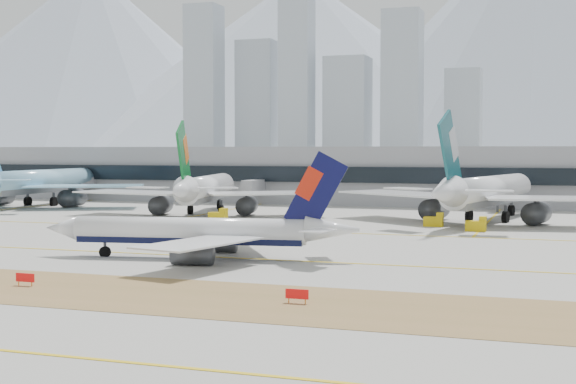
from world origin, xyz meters
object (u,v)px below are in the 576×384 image
(terminal, at_px, (410,174))
(widebody_korean, at_px, (38,183))
(widebody_cathay, at_px, (486,193))
(widebody_eva, at_px, (205,190))
(taxiing_airliner, at_px, (201,232))

(terminal, bearing_deg, widebody_korean, -152.22)
(widebody_cathay, bearing_deg, widebody_korean, 97.04)
(terminal, bearing_deg, widebody_eva, -121.65)
(terminal, bearing_deg, taxiing_airliner, -92.66)
(widebody_korean, bearing_deg, taxiing_airliner, -137.36)
(widebody_eva, height_order, widebody_cathay, widebody_cathay)
(widebody_eva, distance_m, widebody_cathay, 59.73)
(widebody_korean, distance_m, terminal, 97.32)
(widebody_korean, height_order, terminal, widebody_korean)
(widebody_eva, bearing_deg, widebody_korean, 64.67)
(taxiing_airliner, height_order, widebody_eva, widebody_eva)
(taxiing_airliner, relative_size, widebody_eva, 0.77)
(widebody_cathay, relative_size, terminal, 0.21)
(taxiing_airliner, relative_size, widebody_cathay, 0.72)
(widebody_korean, distance_m, widebody_cathay, 111.32)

